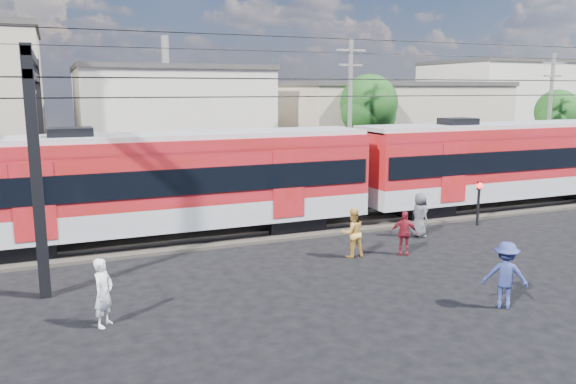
# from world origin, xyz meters

# --- Properties ---
(ground) EXTENTS (120.00, 120.00, 0.00)m
(ground) POSITION_xyz_m (0.00, 0.00, 0.00)
(ground) COLOR black
(ground) RESTS_ON ground
(track_bed) EXTENTS (70.00, 3.40, 0.12)m
(track_bed) POSITION_xyz_m (0.00, 8.00, 0.06)
(track_bed) COLOR #2D2823
(track_bed) RESTS_ON ground
(rail_near) EXTENTS (70.00, 0.12, 0.12)m
(rail_near) POSITION_xyz_m (0.00, 7.25, 0.18)
(rail_near) COLOR #59544C
(rail_near) RESTS_ON track_bed
(rail_far) EXTENTS (70.00, 0.12, 0.12)m
(rail_far) POSITION_xyz_m (0.00, 8.75, 0.18)
(rail_far) COLOR #59544C
(rail_far) RESTS_ON track_bed
(commuter_train) EXTENTS (50.30, 3.08, 4.17)m
(commuter_train) POSITION_xyz_m (-5.54, 8.00, 2.40)
(commuter_train) COLOR black
(commuter_train) RESTS_ON ground
(catenary) EXTENTS (70.00, 9.30, 7.52)m
(catenary) POSITION_xyz_m (-8.65, 8.00, 5.14)
(catenary) COLOR black
(catenary) RESTS_ON ground
(building_midwest) EXTENTS (12.24, 12.24, 7.30)m
(building_midwest) POSITION_xyz_m (-2.00, 27.00, 3.66)
(building_midwest) COLOR beige
(building_midwest) RESTS_ON ground
(building_mideast) EXTENTS (16.32, 10.20, 6.30)m
(building_mideast) POSITION_xyz_m (14.00, 24.00, 3.16)
(building_mideast) COLOR tan
(building_mideast) RESTS_ON ground
(building_east) EXTENTS (10.20, 10.20, 8.30)m
(building_east) POSITION_xyz_m (28.00, 28.00, 4.16)
(building_east) COLOR beige
(building_east) RESTS_ON ground
(utility_pole_mid) EXTENTS (1.80, 0.24, 8.50)m
(utility_pole_mid) POSITION_xyz_m (6.00, 15.00, 4.53)
(utility_pole_mid) COLOR slate
(utility_pole_mid) RESTS_ON ground
(utility_pole_east) EXTENTS (1.80, 0.24, 8.00)m
(utility_pole_east) POSITION_xyz_m (20.00, 14.00, 4.28)
(utility_pole_east) COLOR slate
(utility_pole_east) RESTS_ON ground
(tree_near) EXTENTS (3.82, 3.64, 6.72)m
(tree_near) POSITION_xyz_m (9.19, 18.09, 4.66)
(tree_near) COLOR #382619
(tree_near) RESTS_ON ground
(tree_far) EXTENTS (3.36, 3.12, 5.76)m
(tree_far) POSITION_xyz_m (24.19, 17.09, 3.99)
(tree_far) COLOR #382619
(tree_far) RESTS_ON ground
(pedestrian_a) EXTENTS (0.71, 0.76, 1.74)m
(pedestrian_a) POSITION_xyz_m (-8.62, 0.80, 0.87)
(pedestrian_a) COLOR white
(pedestrian_a) RESTS_ON ground
(pedestrian_b) EXTENTS (0.88, 0.70, 1.74)m
(pedestrian_b) POSITION_xyz_m (-0.09, 3.55, 0.87)
(pedestrian_b) COLOR gold
(pedestrian_b) RESTS_ON ground
(pedestrian_c) EXTENTS (1.35, 1.26, 1.83)m
(pedestrian_c) POSITION_xyz_m (1.42, -2.09, 0.91)
(pedestrian_c) COLOR navy
(pedestrian_c) RESTS_ON ground
(pedestrian_d) EXTENTS (0.99, 0.81, 1.58)m
(pedestrian_d) POSITION_xyz_m (1.72, 3.11, 0.79)
(pedestrian_d) COLOR maroon
(pedestrian_d) RESTS_ON ground
(pedestrian_e) EXTENTS (0.60, 0.89, 1.77)m
(pedestrian_e) POSITION_xyz_m (3.70, 4.92, 0.89)
(pedestrian_e) COLOR #4C4C51
(pedestrian_e) RESTS_ON ground
(crossing_signal) EXTENTS (0.28, 0.28, 1.91)m
(crossing_signal) POSITION_xyz_m (7.16, 5.56, 1.33)
(crossing_signal) COLOR black
(crossing_signal) RESTS_ON ground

